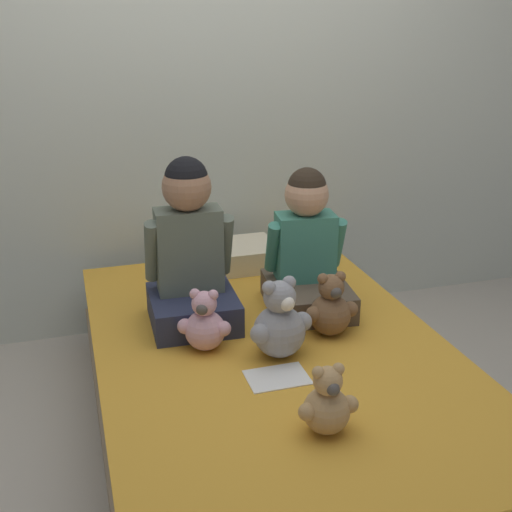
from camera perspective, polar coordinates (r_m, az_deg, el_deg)
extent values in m
plane|color=#B2A899|center=(2.65, 1.40, -15.63)|extent=(14.00, 14.00, 0.00)
cube|color=beige|center=(3.24, -4.89, 15.04)|extent=(8.00, 0.06, 2.50)
cube|color=#997F60|center=(2.59, 1.41, -13.93)|extent=(1.31, 1.98, 0.19)
cube|color=silver|center=(2.49, 1.45, -10.38)|extent=(1.28, 1.94, 0.18)
cube|color=gold|center=(2.44, 1.48, -8.23)|extent=(1.29, 1.96, 0.03)
cube|color=#282D47|center=(2.57, -5.59, -4.72)|extent=(0.35, 0.36, 0.12)
cube|color=#5B6656|center=(2.53, -5.97, 0.51)|extent=(0.26, 0.14, 0.34)
sphere|color=#9E7051|center=(2.45, -6.19, 6.12)|extent=(0.19, 0.19, 0.19)
sphere|color=black|center=(2.45, -6.22, 6.88)|extent=(0.17, 0.17, 0.17)
cylinder|color=#5B6656|center=(2.51, -9.24, 0.39)|extent=(0.06, 0.15, 0.27)
cylinder|color=#5B6656|center=(2.55, -2.76, 0.98)|extent=(0.06, 0.15, 0.27)
cube|color=brown|center=(2.70, 4.59, -3.54)|extent=(0.37, 0.43, 0.11)
cube|color=#3D8470|center=(2.68, 4.39, 0.83)|extent=(0.25, 0.17, 0.28)
sphere|color=tan|center=(2.61, 4.53, 5.46)|extent=(0.18, 0.18, 0.18)
sphere|color=#2D2319|center=(2.60, 4.55, 6.13)|extent=(0.16, 0.16, 0.16)
cylinder|color=#3D8470|center=(2.65, 1.53, 0.79)|extent=(0.07, 0.14, 0.23)
cylinder|color=#3D8470|center=(2.71, 7.19, 1.14)|extent=(0.07, 0.14, 0.23)
sphere|color=#DBA3B2|center=(2.38, -4.55, -6.59)|extent=(0.15, 0.15, 0.15)
sphere|color=#DBA3B2|center=(2.33, -4.62, -4.24)|extent=(0.09, 0.09, 0.09)
sphere|color=#4C4742|center=(2.30, -4.82, -4.76)|extent=(0.04, 0.04, 0.04)
sphere|color=#DBA3B2|center=(2.32, -5.46, -3.37)|extent=(0.04, 0.04, 0.04)
sphere|color=#DBA3B2|center=(2.31, -3.83, -3.47)|extent=(0.04, 0.04, 0.04)
sphere|color=#DBA3B2|center=(2.37, -6.34, -6.23)|extent=(0.06, 0.06, 0.06)
sphere|color=#DBA3B2|center=(2.35, -2.92, -6.47)|extent=(0.06, 0.06, 0.06)
sphere|color=brown|center=(2.49, 6.60, -5.20)|extent=(0.16, 0.16, 0.16)
sphere|color=brown|center=(2.44, 6.71, -2.77)|extent=(0.10, 0.10, 0.10)
sphere|color=#4C4742|center=(2.41, 7.11, -3.26)|extent=(0.05, 0.05, 0.05)
sphere|color=brown|center=(2.41, 5.97, -2.03)|extent=(0.04, 0.04, 0.04)
sphere|color=brown|center=(2.44, 7.52, -1.82)|extent=(0.04, 0.04, 0.04)
sphere|color=brown|center=(2.44, 5.12, -5.18)|extent=(0.06, 0.06, 0.06)
sphere|color=brown|center=(2.50, 8.37, -4.69)|extent=(0.06, 0.06, 0.06)
sphere|color=#939399|center=(2.32, 2.02, -6.72)|extent=(0.19, 0.19, 0.19)
sphere|color=#939399|center=(2.26, 2.06, -3.66)|extent=(0.12, 0.12, 0.12)
sphere|color=white|center=(2.23, 2.78, -4.25)|extent=(0.05, 0.05, 0.05)
sphere|color=#939399|center=(2.22, 1.17, -2.83)|extent=(0.05, 0.05, 0.05)
sphere|color=#939399|center=(2.27, 2.97, -2.37)|extent=(0.05, 0.05, 0.05)
sphere|color=#939399|center=(2.25, 0.38, -6.94)|extent=(0.07, 0.07, 0.07)
sphere|color=#939399|center=(2.34, 4.13, -5.83)|extent=(0.07, 0.07, 0.07)
sphere|color=tan|center=(1.96, 6.28, -13.50)|extent=(0.14, 0.14, 0.14)
sphere|color=tan|center=(1.90, 6.40, -10.97)|extent=(0.09, 0.09, 0.09)
sphere|color=#4C4742|center=(1.87, 6.86, -11.65)|extent=(0.04, 0.04, 0.04)
sphere|color=tan|center=(1.87, 5.55, -10.25)|extent=(0.04, 0.04, 0.04)
sphere|color=tan|center=(1.89, 7.34, -9.92)|extent=(0.04, 0.04, 0.04)
sphere|color=tan|center=(1.91, 4.57, -13.66)|extent=(0.05, 0.05, 0.05)
sphere|color=tan|center=(1.96, 8.32, -12.91)|extent=(0.05, 0.05, 0.05)
cube|color=beige|center=(3.12, -3.19, -0.12)|extent=(0.54, 0.30, 0.11)
cube|color=white|center=(2.23, 1.90, -10.72)|extent=(0.21, 0.15, 0.00)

